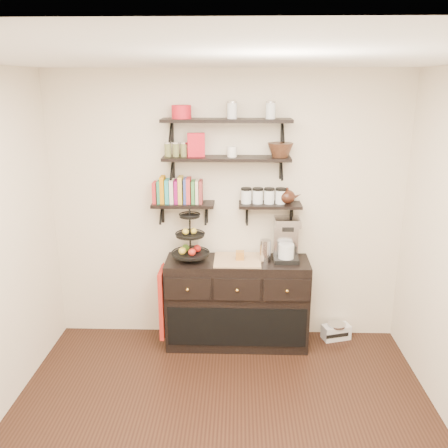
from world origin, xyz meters
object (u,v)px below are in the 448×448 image
(fruit_stand, at_px, (191,242))
(radio, at_px, (336,331))
(coffee_maker, at_px, (286,240))
(sideboard, at_px, (237,302))

(fruit_stand, height_order, radio, fruit_stand)
(coffee_maker, bearing_deg, radio, 6.69)
(sideboard, height_order, coffee_maker, coffee_maker)
(coffee_maker, relative_size, radio, 1.41)
(fruit_stand, distance_m, coffee_maker, 0.92)
(fruit_stand, bearing_deg, sideboard, -0.50)
(radio, bearing_deg, sideboard, 169.30)
(sideboard, bearing_deg, fruit_stand, 179.50)
(fruit_stand, bearing_deg, coffee_maker, 1.60)
(sideboard, xyz_separation_m, radio, (1.03, 0.11, -0.37))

